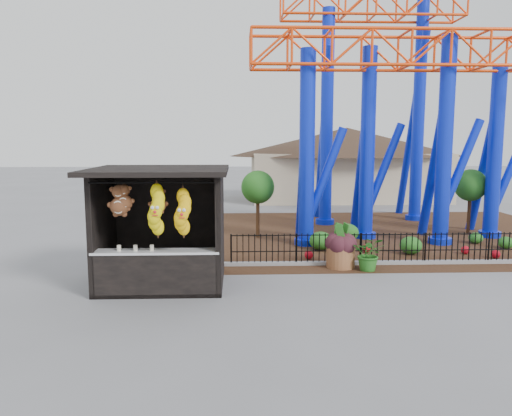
{
  "coord_description": "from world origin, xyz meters",
  "views": [
    {
      "loc": [
        -1.0,
        -11.88,
        3.84
      ],
      "look_at": [
        -0.5,
        1.5,
        2.0
      ],
      "focal_mm": 35.0,
      "sensor_mm": 36.0,
      "label": 1
    }
  ],
  "objects_px": {
    "roller_coaster": "(391,74)",
    "prize_booth": "(160,230)",
    "terracotta_planter": "(340,257)",
    "potted_plant": "(369,254)"
  },
  "relations": [
    {
      "from": "prize_booth",
      "to": "terracotta_planter",
      "type": "height_order",
      "value": "prize_booth"
    },
    {
      "from": "terracotta_planter",
      "to": "potted_plant",
      "type": "bearing_deg",
      "value": -27.2
    },
    {
      "from": "prize_booth",
      "to": "potted_plant",
      "type": "relative_size",
      "value": 3.4
    },
    {
      "from": "terracotta_planter",
      "to": "roller_coaster",
      "type": "bearing_deg",
      "value": 61.38
    },
    {
      "from": "potted_plant",
      "to": "prize_booth",
      "type": "bearing_deg",
      "value": -148.1
    },
    {
      "from": "roller_coaster",
      "to": "prize_booth",
      "type": "bearing_deg",
      "value": -138.06
    },
    {
      "from": "prize_booth",
      "to": "terracotta_planter",
      "type": "distance_m",
      "value": 5.54
    },
    {
      "from": "prize_booth",
      "to": "roller_coaster",
      "type": "bearing_deg",
      "value": 41.94
    },
    {
      "from": "roller_coaster",
      "to": "terracotta_planter",
      "type": "xyz_separation_m",
      "value": [
        -3.02,
        -5.53,
        -6.13
      ]
    },
    {
      "from": "roller_coaster",
      "to": "terracotta_planter",
      "type": "height_order",
      "value": "roller_coaster"
    }
  ]
}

